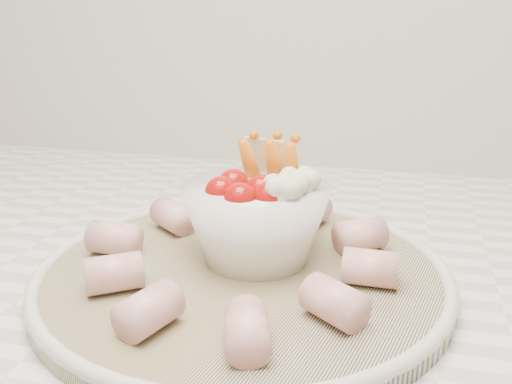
# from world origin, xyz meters

# --- Properties ---
(serving_platter) EXTENTS (0.43, 0.43, 0.02)m
(serving_platter) POSITION_xyz_m (0.18, 1.34, 0.93)
(serving_platter) COLOR navy
(serving_platter) RESTS_ON kitchen_counter
(veggie_bowl) EXTENTS (0.13, 0.13, 0.11)m
(veggie_bowl) POSITION_xyz_m (0.18, 1.37, 0.98)
(veggie_bowl) COLOR white
(veggie_bowl) RESTS_ON serving_platter
(cured_meat_rolls) EXTENTS (0.28, 0.29, 0.03)m
(cured_meat_rolls) POSITION_xyz_m (0.18, 1.34, 0.95)
(cured_meat_rolls) COLOR #C45960
(cured_meat_rolls) RESTS_ON serving_platter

